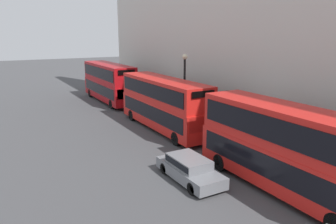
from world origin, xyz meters
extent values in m
cube|color=red|center=(1.60, 5.22, 1.37)|extent=(2.55, 10.48, 2.04)
cube|color=red|center=(1.60, 5.22, 3.37)|extent=(2.50, 10.27, 1.97)
cube|color=black|center=(1.60, 5.22, 1.61)|extent=(2.59, 9.64, 1.14)
cube|color=black|center=(1.60, 5.22, 3.47)|extent=(2.59, 9.64, 1.18)
cylinder|color=black|center=(0.48, 8.86, 0.50)|extent=(0.30, 1.00, 1.00)
cylinder|color=black|center=(2.73, 8.86, 0.50)|extent=(0.30, 1.00, 1.00)
cube|color=red|center=(1.60, 17.76, 1.38)|extent=(2.55, 11.03, 2.06)
cube|color=red|center=(1.60, 17.76, 3.32)|extent=(2.50, 10.81, 1.82)
cube|color=black|center=(1.60, 17.76, 1.63)|extent=(2.59, 10.15, 1.15)
cube|color=black|center=(1.60, 17.76, 3.41)|extent=(2.59, 10.15, 1.09)
cube|color=black|center=(1.60, 12.27, 1.79)|extent=(2.17, 0.06, 1.03)
cube|color=black|center=(1.60, 12.27, 3.86)|extent=(1.78, 0.06, 0.44)
cylinder|color=black|center=(0.48, 13.84, 0.50)|extent=(0.30, 1.00, 1.00)
cylinder|color=black|center=(2.73, 13.84, 0.50)|extent=(0.30, 1.00, 1.00)
cylinder|color=black|center=(0.48, 21.67, 0.50)|extent=(0.30, 1.00, 1.00)
cylinder|color=black|center=(2.73, 21.67, 0.50)|extent=(0.30, 1.00, 1.00)
cube|color=#A80F14|center=(1.60, 30.83, 1.37)|extent=(2.55, 10.85, 2.03)
cube|color=#A80F14|center=(1.60, 30.83, 3.37)|extent=(2.50, 10.64, 1.98)
cube|color=black|center=(1.60, 30.83, 1.61)|extent=(2.59, 9.98, 1.14)
cube|color=black|center=(1.60, 30.83, 3.47)|extent=(2.59, 9.98, 1.19)
cube|color=black|center=(1.60, 25.43, 1.77)|extent=(2.17, 0.06, 1.02)
cube|color=black|center=(1.60, 25.43, 3.96)|extent=(1.78, 0.06, 0.47)
cylinder|color=black|center=(0.48, 27.00, 0.50)|extent=(0.30, 1.00, 1.00)
cylinder|color=black|center=(2.73, 27.00, 0.50)|extent=(0.30, 1.00, 1.00)
cylinder|color=black|center=(0.48, 34.66, 0.50)|extent=(0.30, 1.00, 1.00)
cylinder|color=black|center=(2.73, 34.66, 0.50)|extent=(0.30, 1.00, 1.00)
cube|color=slate|center=(-1.80, 8.62, 0.49)|extent=(1.79, 4.43, 0.61)
cube|color=slate|center=(-1.80, 8.73, 1.05)|extent=(1.57, 2.44, 0.51)
cube|color=black|center=(-1.80, 8.73, 1.07)|extent=(1.61, 2.31, 0.32)
cylinder|color=black|center=(-2.58, 7.21, 0.32)|extent=(0.22, 0.64, 0.64)
cylinder|color=black|center=(-1.02, 7.21, 0.32)|extent=(0.22, 0.64, 0.64)
cylinder|color=black|center=(-2.58, 10.04, 0.32)|extent=(0.22, 0.64, 0.64)
cylinder|color=black|center=(-1.02, 10.04, 0.32)|extent=(0.22, 0.64, 0.64)
cylinder|color=black|center=(3.76, 18.01, 2.83)|extent=(0.18, 0.18, 5.66)
sphere|color=beige|center=(3.76, 18.01, 5.88)|extent=(0.44, 0.44, 0.44)
camera|label=1|loc=(-10.92, -5.08, 7.81)|focal=35.00mm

